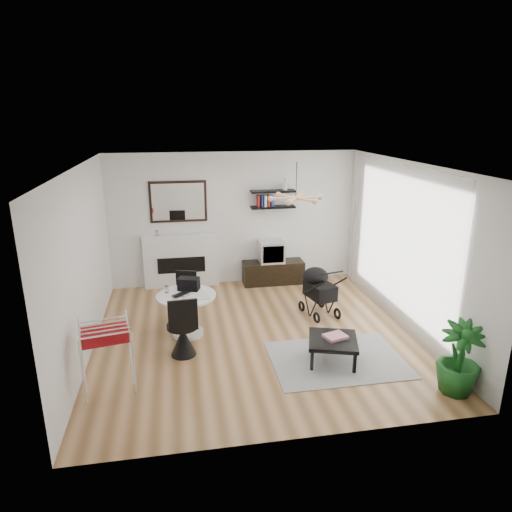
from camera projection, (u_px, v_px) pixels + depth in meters
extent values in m
plane|color=brown|center=(255.00, 335.00, 7.33)|extent=(5.00, 5.00, 0.00)
plane|color=white|center=(255.00, 165.00, 6.53)|extent=(5.00, 5.00, 0.00)
plane|color=white|center=(234.00, 219.00, 9.28)|extent=(5.00, 0.00, 5.00)
plane|color=white|center=(83.00, 264.00, 6.51)|extent=(0.00, 5.00, 5.00)
plane|color=white|center=(408.00, 247.00, 7.35)|extent=(0.00, 5.00, 5.00)
cube|color=white|center=(396.00, 244.00, 7.52)|extent=(0.04, 3.60, 2.60)
cube|color=white|center=(181.00, 261.00, 9.26)|extent=(1.50, 0.15, 1.10)
cube|color=black|center=(181.00, 265.00, 9.23)|extent=(0.95, 0.06, 0.32)
cube|color=black|center=(178.00, 202.00, 8.96)|extent=(1.12, 0.03, 0.82)
cube|color=white|center=(178.00, 202.00, 8.95)|extent=(1.02, 0.01, 0.72)
cube|color=black|center=(273.00, 207.00, 9.21)|extent=(0.90, 0.25, 0.04)
cube|color=black|center=(273.00, 191.00, 9.12)|extent=(0.90, 0.25, 0.04)
cube|color=black|center=(273.00, 272.00, 9.53)|extent=(1.26, 0.44, 0.47)
cube|color=silver|center=(271.00, 252.00, 9.38)|extent=(0.50, 0.44, 0.44)
cube|color=black|center=(273.00, 255.00, 9.18)|extent=(0.43, 0.01, 0.35)
cylinder|color=white|center=(188.00, 333.00, 7.35)|extent=(0.50, 0.50, 0.05)
cylinder|color=white|center=(187.00, 314.00, 7.26)|extent=(0.13, 0.13, 0.59)
cylinder|color=white|center=(186.00, 296.00, 7.16)|extent=(0.94, 0.94, 0.04)
imported|color=black|center=(183.00, 295.00, 7.10)|extent=(0.37, 0.36, 0.02)
cube|color=black|center=(189.00, 284.00, 7.34)|extent=(0.38, 0.29, 0.20)
cube|color=white|center=(196.00, 297.00, 7.07)|extent=(0.42, 0.37, 0.01)
cylinder|color=white|center=(167.00, 289.00, 7.24)|extent=(0.06, 0.06, 0.10)
cylinder|color=black|center=(185.00, 298.00, 7.75)|extent=(0.40, 0.40, 0.05)
cone|color=black|center=(185.00, 310.00, 7.82)|extent=(0.33, 0.33, 0.38)
cube|color=black|center=(186.00, 282.00, 7.86)|extent=(0.36, 0.13, 0.41)
cylinder|color=black|center=(182.00, 326.00, 6.60)|extent=(0.45, 0.45, 0.05)
cone|color=black|center=(183.00, 341.00, 6.68)|extent=(0.37, 0.37, 0.43)
cube|color=black|center=(183.00, 315.00, 6.33)|extent=(0.41, 0.07, 0.46)
cube|color=maroon|center=(105.00, 333.00, 5.57)|extent=(0.59, 0.41, 0.15)
cube|color=black|center=(320.00, 290.00, 7.96)|extent=(0.50, 0.64, 0.26)
ellipsoid|color=black|center=(315.00, 276.00, 8.04)|extent=(0.45, 0.45, 0.32)
cylinder|color=black|center=(332.00, 273.00, 7.51)|extent=(0.41, 0.13, 0.03)
torus|color=black|center=(302.00, 306.00, 8.22)|extent=(0.09, 0.20, 0.20)
torus|color=black|center=(321.00, 303.00, 8.38)|extent=(0.09, 0.20, 0.20)
torus|color=black|center=(317.00, 318.00, 7.76)|extent=(0.09, 0.20, 0.20)
torus|color=black|center=(337.00, 314.00, 7.92)|extent=(0.09, 0.20, 0.20)
cube|color=#999999|center=(337.00, 359.00, 6.59)|extent=(1.90, 1.37, 0.01)
cube|color=black|center=(333.00, 341.00, 6.46)|extent=(0.84, 0.84, 0.06)
cube|color=black|center=(312.00, 361.00, 6.27)|extent=(0.04, 0.04, 0.29)
cube|color=black|center=(355.00, 363.00, 6.20)|extent=(0.04, 0.04, 0.29)
cube|color=black|center=(312.00, 341.00, 6.81)|extent=(0.04, 0.04, 0.29)
cube|color=black|center=(351.00, 343.00, 6.75)|extent=(0.04, 0.04, 0.29)
cube|color=#B92E42|center=(335.00, 336.00, 6.47)|extent=(0.36, 0.32, 0.04)
imported|color=#17531B|center=(459.00, 358.00, 5.70)|extent=(0.70, 0.70, 0.96)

